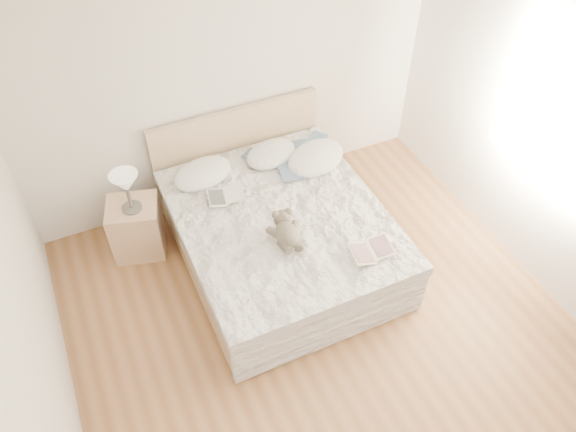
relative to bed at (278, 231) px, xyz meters
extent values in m
cube|color=brown|center=(0.00, -1.19, -0.31)|extent=(4.00, 4.50, 0.00)
cube|color=white|center=(0.00, -1.19, 2.39)|extent=(4.00, 4.50, 0.00)
cube|color=silver|center=(0.00, 1.06, 1.04)|extent=(4.00, 0.02, 2.70)
cube|color=silver|center=(-2.00, -1.19, 1.04)|extent=(0.02, 4.50, 2.70)
cube|color=white|center=(1.99, -0.89, 1.14)|extent=(0.02, 1.30, 1.10)
cube|color=tan|center=(0.00, -0.04, -0.21)|extent=(1.68, 2.08, 0.20)
cube|color=white|center=(0.00, -0.04, 0.04)|extent=(1.60, 2.00, 0.30)
cube|color=white|center=(0.00, -0.09, 0.23)|extent=(1.72, 2.05, 0.10)
cube|color=tan|center=(0.00, 1.00, 0.19)|extent=(1.70, 0.06, 1.00)
cube|color=tan|center=(-1.15, 0.60, -0.03)|extent=(0.54, 0.51, 0.56)
cylinder|color=#45413C|center=(-1.15, 0.57, 0.26)|extent=(0.18, 0.18, 0.02)
cylinder|color=#413D37|center=(-1.15, 0.57, 0.40)|extent=(0.03, 0.03, 0.25)
cone|color=silver|center=(-1.15, 0.57, 0.56)|extent=(0.28, 0.28, 0.18)
ellipsoid|color=white|center=(-0.46, 0.66, 0.33)|extent=(0.66, 0.54, 0.17)
ellipsoid|color=silver|center=(0.23, 0.67, 0.33)|extent=(0.63, 0.53, 0.16)
ellipsoid|color=white|center=(0.59, 0.43, 0.33)|extent=(0.75, 0.65, 0.19)
cube|color=silver|center=(-0.36, 0.31, 0.32)|extent=(0.37, 0.29, 0.03)
cube|color=#F3E3C1|center=(0.48, -0.78, 0.32)|extent=(0.39, 0.30, 0.02)
camera|label=1|loc=(-1.37, -3.20, 3.72)|focal=35.00mm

